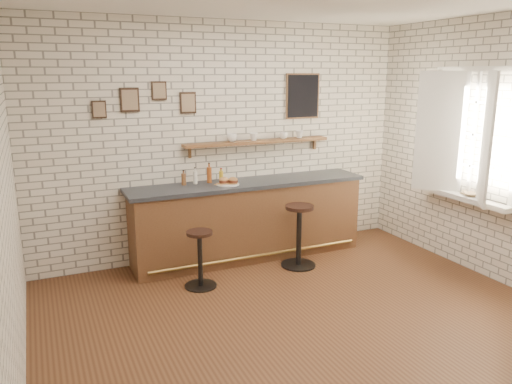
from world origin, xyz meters
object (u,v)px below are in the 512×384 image
(bar_counter, at_px, (249,219))
(bar_stool_left, at_px, (200,257))
(ciabatta_sandwich, at_px, (228,181))
(sandwich_plate, at_px, (228,184))
(shelf_cup_d, at_px, (299,134))
(bitters_bottle_amber, at_px, (209,175))
(shelf_cup_a, at_px, (232,138))
(book_upper, at_px, (464,193))
(condiment_bottle_yellow, at_px, (221,176))
(shelf_cup_c, at_px, (284,136))
(bitters_bottle_white, at_px, (195,177))
(book_lower, at_px, (466,195))
(bitters_bottle_brown, at_px, (184,179))
(shelf_cup_b, at_px, (254,137))
(bar_stool_right, at_px, (299,234))

(bar_counter, height_order, bar_stool_left, bar_counter)
(ciabatta_sandwich, bearing_deg, sandwich_plate, 180.00)
(ciabatta_sandwich, height_order, shelf_cup_d, shelf_cup_d)
(bitters_bottle_amber, relative_size, shelf_cup_d, 2.36)
(shelf_cup_a, xyz_separation_m, book_upper, (2.34, -1.61, -0.59))
(condiment_bottle_yellow, height_order, shelf_cup_c, shelf_cup_c)
(bar_stool_left, bearing_deg, shelf_cup_d, 26.43)
(bar_stool_left, bearing_deg, shelf_cup_a, 49.30)
(ciabatta_sandwich, height_order, shelf_cup_c, shelf_cup_c)
(ciabatta_sandwich, xyz_separation_m, bitters_bottle_white, (-0.36, 0.21, 0.03))
(bar_counter, distance_m, shelf_cup_d, 1.35)
(bitters_bottle_amber, height_order, book_lower, bitters_bottle_amber)
(bitters_bottle_brown, relative_size, shelf_cup_d, 1.73)
(sandwich_plate, height_order, bar_stool_left, sandwich_plate)
(bar_stool_left, bearing_deg, sandwich_plate, 45.95)
(ciabatta_sandwich, height_order, bitters_bottle_white, bitters_bottle_white)
(shelf_cup_a, distance_m, shelf_cup_b, 0.30)
(bar_stool_right, bearing_deg, shelf_cup_a, 127.64)
(shelf_cup_a, bearing_deg, shelf_cup_b, -17.83)
(bar_counter, distance_m, bitters_bottle_amber, 0.78)
(shelf_cup_c, bearing_deg, sandwich_plate, 109.14)
(bitters_bottle_brown, bearing_deg, shelf_cup_c, 2.37)
(sandwich_plate, height_order, bitters_bottle_white, bitters_bottle_white)
(ciabatta_sandwich, xyz_separation_m, shelf_cup_c, (0.89, 0.27, 0.48))
(bar_stool_right, relative_size, book_upper, 3.36)
(bitters_bottle_brown, xyz_separation_m, shelf_cup_c, (1.40, 0.06, 0.46))
(condiment_bottle_yellow, height_order, book_lower, condiment_bottle_yellow)
(shelf_cup_a, bearing_deg, bitters_bottle_brown, 167.16)
(bar_counter, bearing_deg, bitters_bottle_brown, 169.94)
(condiment_bottle_yellow, xyz_separation_m, shelf_cup_b, (0.48, 0.06, 0.47))
(bitters_bottle_amber, height_order, shelf_cup_d, shelf_cup_d)
(sandwich_plate, relative_size, ciabatta_sandwich, 1.14)
(bar_stool_right, bearing_deg, shelf_cup_d, 62.24)
(ciabatta_sandwich, bearing_deg, bitters_bottle_brown, 157.74)
(sandwich_plate, relative_size, shelf_cup_d, 2.59)
(condiment_bottle_yellow, distance_m, bar_stool_right, 1.22)
(bitters_bottle_amber, relative_size, condiment_bottle_yellow, 1.47)
(bitters_bottle_white, bearing_deg, book_lower, -29.07)
(shelf_cup_c, relative_size, book_upper, 0.48)
(sandwich_plate, bearing_deg, book_lower, -28.85)
(bitters_bottle_amber, xyz_separation_m, bar_stool_left, (-0.40, -0.79, -0.76))
(sandwich_plate, height_order, shelf_cup_b, shelf_cup_b)
(bitters_bottle_brown, bearing_deg, shelf_cup_b, 3.43)
(sandwich_plate, relative_size, bitters_bottle_white, 1.33)
(bitters_bottle_brown, xyz_separation_m, bar_stool_left, (-0.07, -0.79, -0.73))
(shelf_cup_d, distance_m, book_upper, 2.19)
(shelf_cup_b, height_order, shelf_cup_d, same)
(shelf_cup_c, height_order, book_lower, shelf_cup_c)
(shelf_cup_a, height_order, book_upper, shelf_cup_a)
(bitters_bottle_white, xyz_separation_m, shelf_cup_a, (0.52, 0.06, 0.46))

